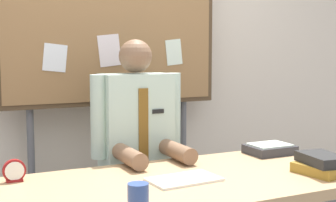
% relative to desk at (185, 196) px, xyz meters
% --- Properties ---
extents(back_wall, '(6.40, 0.08, 2.70)m').
position_rel_desk_xyz_m(back_wall, '(0.00, 1.20, 0.70)').
color(back_wall, beige).
rests_on(back_wall, ground_plane).
extents(desk, '(1.76, 0.83, 0.74)m').
position_rel_desk_xyz_m(desk, '(0.00, 0.00, 0.00)').
color(desk, tan).
rests_on(desk, ground_plane).
extents(person, '(0.55, 0.56, 1.40)m').
position_rel_desk_xyz_m(person, '(0.00, 0.60, -0.00)').
color(person, '#2D2D33').
rests_on(person, ground_plane).
extents(bulletin_board, '(1.45, 0.09, 2.15)m').
position_rel_desk_xyz_m(bulletin_board, '(-0.00, 1.00, 0.89)').
color(bulletin_board, '#4C3823').
rests_on(bulletin_board, ground_plane).
extents(book_stack, '(0.21, 0.26, 0.10)m').
position_rel_desk_xyz_m(book_stack, '(0.64, -0.20, 0.13)').
color(book_stack, olive).
rests_on(book_stack, desk).
extents(open_notebook, '(0.33, 0.21, 0.01)m').
position_rel_desk_xyz_m(open_notebook, '(-0.02, -0.02, 0.09)').
color(open_notebook, white).
rests_on(open_notebook, desk).
extents(desk_clock, '(0.10, 0.04, 0.10)m').
position_rel_desk_xyz_m(desk_clock, '(-0.72, 0.30, 0.13)').
color(desk_clock, maroon).
rests_on(desk_clock, desk).
extents(coffee_mug, '(0.08, 0.08, 0.10)m').
position_rel_desk_xyz_m(coffee_mug, '(-0.35, -0.29, 0.13)').
color(coffee_mug, '#334C8C').
rests_on(coffee_mug, desk).
extents(paper_tray, '(0.26, 0.20, 0.06)m').
position_rel_desk_xyz_m(paper_tray, '(0.70, 0.27, 0.11)').
color(paper_tray, '#333338').
rests_on(paper_tray, desk).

